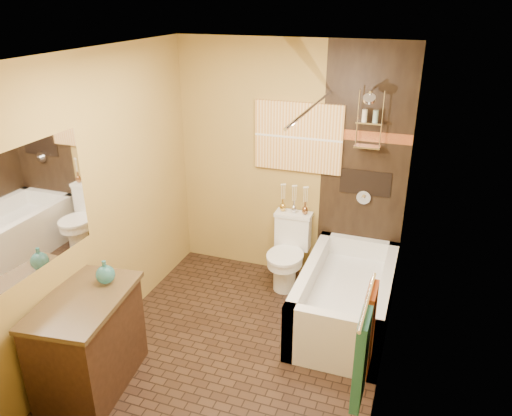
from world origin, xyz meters
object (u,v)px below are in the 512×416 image
at_px(bathtub, 345,302).
at_px(vanity, 89,342).
at_px(toilet, 288,252).
at_px(sunset_painting, 298,137).

distance_m(bathtub, vanity, 2.29).
height_order(toilet, vanity, vanity).
distance_m(bathtub, toilet, 0.85).
distance_m(sunset_painting, toilet, 1.19).
height_order(sunset_painting, bathtub, sunset_painting).
xyz_separation_m(sunset_painting, bathtub, (0.70, -0.73, -1.33)).
bearing_deg(vanity, toilet, 55.09).
relative_size(sunset_painting, vanity, 0.92).
height_order(bathtub, vanity, vanity).
bearing_deg(sunset_painting, bathtub, -46.18).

